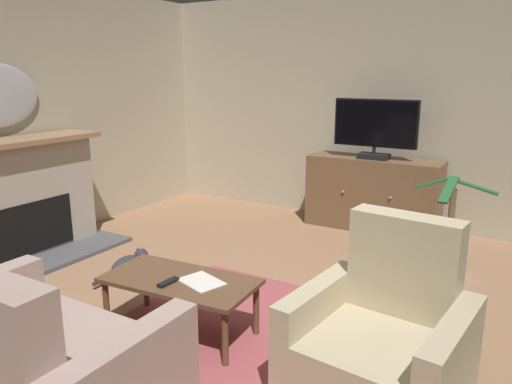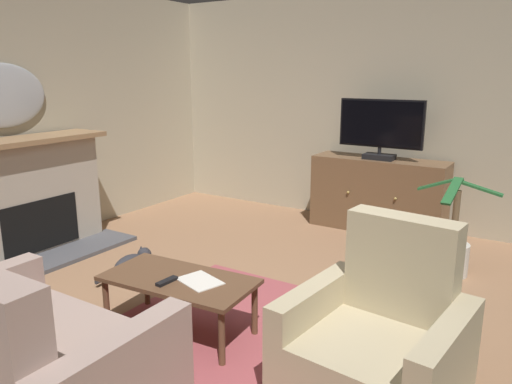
{
  "view_description": "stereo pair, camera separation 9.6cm",
  "coord_description": "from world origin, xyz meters",
  "px_view_note": "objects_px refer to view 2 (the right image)",
  "views": [
    {
      "loc": [
        1.64,
        -2.75,
        1.82
      ],
      "look_at": [
        -0.18,
        0.32,
        0.95
      ],
      "focal_mm": 34.53,
      "sensor_mm": 36.0,
      "label": 1
    },
    {
      "loc": [
        1.72,
        -2.7,
        1.82
      ],
      "look_at": [
        -0.18,
        0.32,
        0.95
      ],
      "focal_mm": 34.53,
      "sensor_mm": 36.0,
      "label": 2
    }
  ],
  "objects_px": {
    "fireplace": "(29,200)",
    "television": "(381,128)",
    "tv_cabinet": "(378,196)",
    "coffee_table": "(179,284)",
    "armchair_beside_cabinet": "(377,346)",
    "folded_newspaper": "(200,281)",
    "sofa_floral": "(28,362)",
    "tv_remote": "(167,281)",
    "cat": "(131,263)",
    "wall_mirror_oval": "(3,96)",
    "potted_plant_tall_palm_by_window": "(452,250)"
  },
  "relations": [
    {
      "from": "armchair_beside_cabinet",
      "to": "cat",
      "type": "distance_m",
      "value": 2.59
    },
    {
      "from": "folded_newspaper",
      "to": "cat",
      "type": "bearing_deg",
      "value": 174.2
    },
    {
      "from": "wall_mirror_oval",
      "to": "armchair_beside_cabinet",
      "type": "height_order",
      "value": "wall_mirror_oval"
    },
    {
      "from": "potted_plant_tall_palm_by_window",
      "to": "cat",
      "type": "height_order",
      "value": "potted_plant_tall_palm_by_window"
    },
    {
      "from": "fireplace",
      "to": "wall_mirror_oval",
      "type": "distance_m",
      "value": 1.06
    },
    {
      "from": "fireplace",
      "to": "tv_cabinet",
      "type": "xyz_separation_m",
      "value": [
        2.74,
        2.64,
        -0.16
      ]
    },
    {
      "from": "wall_mirror_oval",
      "to": "tv_cabinet",
      "type": "relative_size",
      "value": 0.6
    },
    {
      "from": "wall_mirror_oval",
      "to": "sofa_floral",
      "type": "distance_m",
      "value": 3.19
    },
    {
      "from": "fireplace",
      "to": "coffee_table",
      "type": "height_order",
      "value": "fireplace"
    },
    {
      "from": "tv_cabinet",
      "to": "tv_remote",
      "type": "distance_m",
      "value": 3.21
    },
    {
      "from": "television",
      "to": "coffee_table",
      "type": "bearing_deg",
      "value": -97.56
    },
    {
      "from": "fireplace",
      "to": "tv_remote",
      "type": "bearing_deg",
      "value": -12.94
    },
    {
      "from": "tv_cabinet",
      "to": "cat",
      "type": "height_order",
      "value": "tv_cabinet"
    },
    {
      "from": "potted_plant_tall_palm_by_window",
      "to": "tv_remote",
      "type": "bearing_deg",
      "value": -122.58
    },
    {
      "from": "wall_mirror_oval",
      "to": "television",
      "type": "xyz_separation_m",
      "value": [
        2.99,
        2.59,
        -0.38
      ]
    },
    {
      "from": "sofa_floral",
      "to": "cat",
      "type": "xyz_separation_m",
      "value": [
        -0.99,
        1.69,
        -0.23
      ]
    },
    {
      "from": "armchair_beside_cabinet",
      "to": "tv_cabinet",
      "type": "bearing_deg",
      "value": 108.67
    },
    {
      "from": "potted_plant_tall_palm_by_window",
      "to": "coffee_table",
      "type": "bearing_deg",
      "value": -123.64
    },
    {
      "from": "potted_plant_tall_palm_by_window",
      "to": "cat",
      "type": "relative_size",
      "value": 1.36
    },
    {
      "from": "sofa_floral",
      "to": "tv_cabinet",
      "type": "bearing_deg",
      "value": 83.09
    },
    {
      "from": "coffee_table",
      "to": "cat",
      "type": "relative_size",
      "value": 1.65
    },
    {
      "from": "sofa_floral",
      "to": "cat",
      "type": "relative_size",
      "value": 2.11
    },
    {
      "from": "folded_newspaper",
      "to": "armchair_beside_cabinet",
      "type": "height_order",
      "value": "armchair_beside_cabinet"
    },
    {
      "from": "fireplace",
      "to": "tv_cabinet",
      "type": "relative_size",
      "value": 1.11
    },
    {
      "from": "fireplace",
      "to": "armchair_beside_cabinet",
      "type": "relative_size",
      "value": 1.67
    },
    {
      "from": "wall_mirror_oval",
      "to": "tv_cabinet",
      "type": "height_order",
      "value": "wall_mirror_oval"
    },
    {
      "from": "sofa_floral",
      "to": "armchair_beside_cabinet",
      "type": "bearing_deg",
      "value": 36.83
    },
    {
      "from": "tv_cabinet",
      "to": "television",
      "type": "relative_size",
      "value": 1.6
    },
    {
      "from": "wall_mirror_oval",
      "to": "coffee_table",
      "type": "bearing_deg",
      "value": -9.41
    },
    {
      "from": "tv_cabinet",
      "to": "cat",
      "type": "xyz_separation_m",
      "value": [
        -1.5,
        -2.49,
        -0.31
      ]
    },
    {
      "from": "wall_mirror_oval",
      "to": "tv_remote",
      "type": "bearing_deg",
      "value": -11.73
    },
    {
      "from": "tv_remote",
      "to": "cat",
      "type": "xyz_separation_m",
      "value": [
        -1.09,
        0.69,
        -0.34
      ]
    },
    {
      "from": "folded_newspaper",
      "to": "sofa_floral",
      "type": "bearing_deg",
      "value": -85.58
    },
    {
      "from": "television",
      "to": "tv_remote",
      "type": "bearing_deg",
      "value": -97.51
    },
    {
      "from": "wall_mirror_oval",
      "to": "sofa_floral",
      "type": "bearing_deg",
      "value": -31.59
    },
    {
      "from": "coffee_table",
      "to": "potted_plant_tall_palm_by_window",
      "type": "xyz_separation_m",
      "value": [
        1.42,
        2.14,
        -0.14
      ]
    },
    {
      "from": "television",
      "to": "coffee_table",
      "type": "height_order",
      "value": "television"
    },
    {
      "from": "tv_remote",
      "to": "television",
      "type": "bearing_deg",
      "value": 176.32
    },
    {
      "from": "television",
      "to": "cat",
      "type": "bearing_deg",
      "value": -121.6
    },
    {
      "from": "fireplace",
      "to": "coffee_table",
      "type": "distance_m",
      "value": 2.39
    },
    {
      "from": "folded_newspaper",
      "to": "cat",
      "type": "relative_size",
      "value": 0.44
    },
    {
      "from": "tv_cabinet",
      "to": "coffee_table",
      "type": "relative_size",
      "value": 1.38
    },
    {
      "from": "television",
      "to": "potted_plant_tall_palm_by_window",
      "type": "height_order",
      "value": "television"
    },
    {
      "from": "fireplace",
      "to": "television",
      "type": "xyz_separation_m",
      "value": [
        2.74,
        2.59,
        0.65
      ]
    },
    {
      "from": "potted_plant_tall_palm_by_window",
      "to": "television",
      "type": "bearing_deg",
      "value": 139.25
    },
    {
      "from": "wall_mirror_oval",
      "to": "folded_newspaper",
      "type": "bearing_deg",
      "value": -8.22
    },
    {
      "from": "wall_mirror_oval",
      "to": "potted_plant_tall_palm_by_window",
      "type": "bearing_deg",
      "value": 23.06
    },
    {
      "from": "television",
      "to": "cat",
      "type": "distance_m",
      "value": 3.07
    },
    {
      "from": "sofa_floral",
      "to": "armchair_beside_cabinet",
      "type": "distance_m",
      "value": 1.91
    },
    {
      "from": "fireplace",
      "to": "tv_cabinet",
      "type": "height_order",
      "value": "fireplace"
    }
  ]
}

